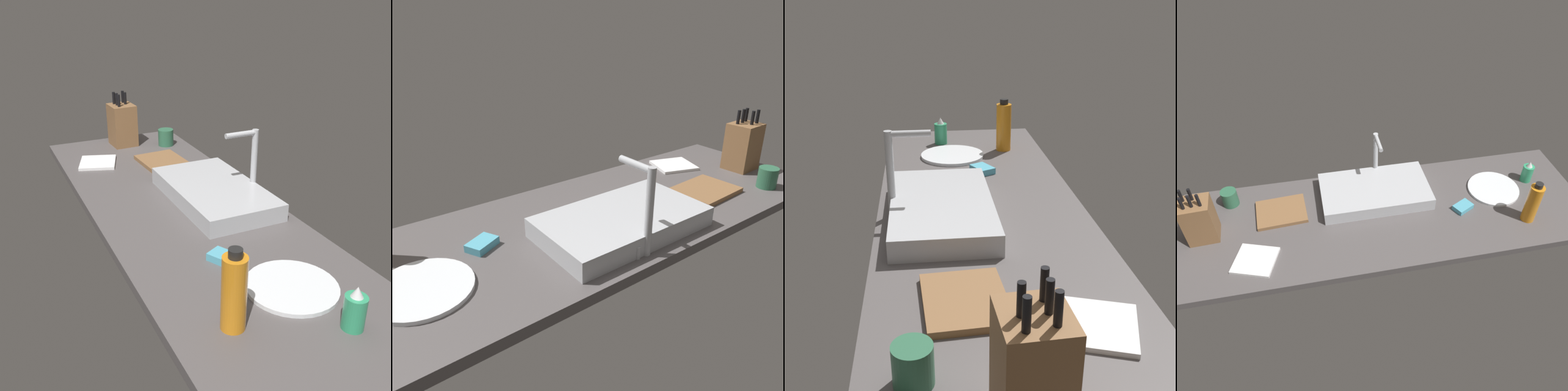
{
  "view_description": "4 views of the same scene",
  "coord_description": "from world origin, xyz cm",
  "views": [
    {
      "loc": [
        145.68,
        -64.64,
        80.98
      ],
      "look_at": [
        4.74,
        1.25,
        11.06
      ],
      "focal_mm": 44.42,
      "sensor_mm": 36.0,
      "label": 1
    },
    {
      "loc": [
        72.12,
        95.67,
        67.28
      ],
      "look_at": [
        -0.26,
        -0.9,
        11.76
      ],
      "focal_mm": 36.34,
      "sensor_mm": 36.0,
      "label": 2
    },
    {
      "loc": [
        -148.84,
        17.92,
        70.59
      ],
      "look_at": [
        -2.95,
        1.16,
        10.35
      ],
      "focal_mm": 48.02,
      "sensor_mm": 36.0,
      "label": 3
    },
    {
      "loc": [
        -33.26,
        -129.79,
        139.27
      ],
      "look_at": [
        -6.37,
        4.13,
        12.45
      ],
      "focal_mm": 36.38,
      "sensor_mm": 36.0,
      "label": 4
    }
  ],
  "objects": [
    {
      "name": "countertop_slab",
      "position": [
        0.0,
        0.0,
        1.75
      ],
      "size": [
        195.49,
        65.63,
        3.5
      ],
      "primitive_type": "cube",
      "color": "#514C4C",
      "rests_on": "ground"
    },
    {
      "name": "sink_basin",
      "position": [
        -3.39,
        12.91,
        6.75
      ],
      "size": [
        53.24,
        30.42,
        6.49
      ],
      "primitive_type": "cube",
      "color": "#B7BABF",
      "rests_on": "countertop_slab"
    },
    {
      "name": "faucet",
      "position": [
        0.18,
        26.39,
        19.38
      ],
      "size": [
        5.5,
        13.63,
        27.08
      ],
      "color": "#B7BABF",
      "rests_on": "countertop_slab"
    },
    {
      "name": "knife_block",
      "position": [
        -83.96,
        2.05,
        14.01
      ],
      "size": [
        13.46,
        12.27,
        26.45
      ],
      "rotation": [
        0.0,
        0.0,
        0.05
      ],
      "color": "brown",
      "rests_on": "countertop_slab"
    },
    {
      "name": "cutting_board",
      "position": [
        -49.75,
        9.95,
        4.4
      ],
      "size": [
        24.37,
        20.19,
        1.8
      ],
      "primitive_type": "cube",
      "rotation": [
        0.0,
        0.0,
        0.06
      ],
      "color": "brown",
      "rests_on": "countertop_slab"
    },
    {
      "name": "soap_bottle",
      "position": [
        76.65,
        9.64,
        8.53
      ],
      "size": [
        5.6,
        5.6,
        11.84
      ],
      "color": "#2D9966",
      "rests_on": "countertop_slab"
    },
    {
      "name": "water_bottle",
      "position": [
        64.22,
        -16.57,
        13.73
      ],
      "size": [
        6.29,
        6.29,
        21.94
      ],
      "color": "orange",
      "rests_on": "countertop_slab"
    },
    {
      "name": "dinner_plate",
      "position": [
        56.99,
        5.81,
        4.1
      ],
      "size": [
        25.77,
        25.77,
        1.2
      ],
      "primitive_type": "cylinder",
      "color": "white",
      "rests_on": "countertop_slab"
    },
    {
      "name": "dish_towel",
      "position": [
        -61.67,
        -17.11,
        4.1
      ],
      "size": [
        21.31,
        20.41,
        1.2
      ],
      "primitive_type": "cube",
      "rotation": [
        0.0,
        0.0,
        -0.33
      ],
      "color": "white",
      "rests_on": "countertop_slab"
    },
    {
      "name": "coffee_mug",
      "position": [
        -73.71,
        21.3,
        7.63
      ],
      "size": [
        7.65,
        7.65,
        8.25
      ],
      "primitive_type": "cylinder",
      "color": "#2D6647",
      "rests_on": "countertop_slab"
    },
    {
      "name": "dish_sponge",
      "position": [
        36.73,
        -4.27,
        4.7
      ],
      "size": [
        10.74,
        9.42,
        2.4
      ],
      "primitive_type": "cube",
      "rotation": [
        0.0,
        0.0,
        0.47
      ],
      "color": "#4CA3BC",
      "rests_on": "countertop_slab"
    }
  ]
}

